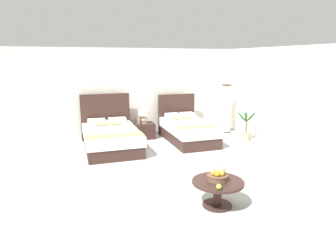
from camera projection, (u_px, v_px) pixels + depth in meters
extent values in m
cube|color=#B1B4AE|center=(178.00, 169.00, 6.36)|extent=(9.82, 9.85, 0.02)
cube|color=white|center=(138.00, 92.00, 8.94)|extent=(9.82, 0.12, 2.55)
cube|color=silver|center=(288.00, 99.00, 7.50)|extent=(0.12, 5.45, 2.55)
cube|color=#38231E|center=(112.00, 144.00, 7.63)|extent=(1.35, 2.09, 0.28)
cube|color=white|center=(111.00, 134.00, 7.58)|extent=(1.39, 2.13, 0.23)
cube|color=#38231E|center=(106.00, 117.00, 8.50)|extent=(1.35, 0.11, 1.30)
cube|color=white|center=(97.00, 122.00, 8.16)|extent=(0.47, 0.32, 0.14)
cube|color=white|center=(117.00, 120.00, 8.33)|extent=(0.47, 0.32, 0.14)
cylinder|color=tan|center=(108.00, 123.00, 8.02)|extent=(0.71, 0.18, 0.15)
cube|color=#9A8F60|center=(115.00, 136.00, 6.94)|extent=(1.35, 0.46, 0.01)
cube|color=#38231E|center=(189.00, 136.00, 8.35)|extent=(1.14, 1.99, 0.30)
cube|color=white|center=(189.00, 127.00, 8.29)|extent=(1.18, 2.03, 0.25)
cube|color=#38231E|center=(176.00, 114.00, 9.19)|extent=(1.14, 0.10, 1.21)
cube|color=white|center=(172.00, 116.00, 8.85)|extent=(0.39, 0.31, 0.14)
cube|color=white|center=(187.00, 115.00, 8.99)|extent=(0.39, 0.31, 0.14)
cylinder|color=tan|center=(183.00, 117.00, 8.69)|extent=(0.59, 0.17, 0.15)
cube|color=#9A8F60|center=(197.00, 127.00, 7.72)|extent=(1.14, 0.42, 0.01)
cube|color=#38231E|center=(144.00, 131.00, 8.68)|extent=(0.55, 0.43, 0.45)
sphere|color=tan|center=(147.00, 130.00, 8.46)|extent=(0.02, 0.02, 0.02)
cylinder|color=beige|center=(144.00, 123.00, 8.65)|extent=(0.18, 0.18, 0.02)
ellipsoid|color=beige|center=(144.00, 119.00, 8.63)|extent=(0.22, 0.22, 0.16)
cylinder|color=#99844C|center=(144.00, 116.00, 8.61)|extent=(0.02, 0.02, 0.04)
cylinder|color=beige|center=(144.00, 113.00, 8.58)|extent=(0.34, 0.34, 0.15)
cylinder|color=gray|center=(139.00, 121.00, 8.52)|extent=(0.09, 0.09, 0.18)
torus|color=gray|center=(139.00, 117.00, 8.50)|extent=(0.08, 0.08, 0.01)
cylinder|color=#38231E|center=(217.00, 205.00, 4.73)|extent=(0.46, 0.46, 0.02)
cylinder|color=#38231E|center=(217.00, 194.00, 4.69)|extent=(0.13, 0.13, 0.38)
cylinder|color=#38231E|center=(218.00, 182.00, 4.65)|extent=(0.80, 0.80, 0.04)
cylinder|color=brown|center=(217.00, 177.00, 4.67)|extent=(0.31, 0.31, 0.09)
torus|color=brown|center=(218.00, 175.00, 4.66)|extent=(0.33, 0.33, 0.02)
sphere|color=orange|center=(217.00, 174.00, 4.58)|extent=(0.08, 0.08, 0.08)
sphere|color=gold|center=(222.00, 174.00, 4.61)|extent=(0.08, 0.08, 0.08)
sphere|color=#CABE7D|center=(221.00, 170.00, 4.69)|extent=(0.16, 0.16, 0.16)
sphere|color=gold|center=(215.00, 171.00, 4.71)|extent=(0.08, 0.08, 0.08)
sphere|color=gold|center=(213.00, 173.00, 4.65)|extent=(0.07, 0.07, 0.07)
sphere|color=#8FB739|center=(219.00, 187.00, 4.33)|extent=(0.08, 0.08, 0.08)
cube|color=#341D18|center=(225.00, 132.00, 9.47)|extent=(0.24, 0.24, 0.03)
cube|color=silver|center=(226.00, 109.00, 9.31)|extent=(0.20, 0.20, 1.43)
cube|color=#341D18|center=(227.00, 85.00, 9.15)|extent=(0.24, 0.24, 0.02)
cylinder|color=tan|center=(246.00, 136.00, 8.46)|extent=(0.25, 0.25, 0.24)
cylinder|color=brown|center=(246.00, 127.00, 8.40)|extent=(0.04, 0.04, 0.31)
ellipsoid|color=#33602F|center=(251.00, 117.00, 8.39)|extent=(0.31, 0.07, 0.26)
ellipsoid|color=#33602F|center=(246.00, 116.00, 8.47)|extent=(0.15, 0.29, 0.29)
ellipsoid|color=#33602F|center=(242.00, 116.00, 8.44)|extent=(0.19, 0.33, 0.32)
ellipsoid|color=#33602F|center=(243.00, 119.00, 8.29)|extent=(0.28, 0.10, 0.23)
ellipsoid|color=#33602F|center=(246.00, 117.00, 8.21)|extent=(0.22, 0.26, 0.36)
ellipsoid|color=#33602F|center=(251.00, 117.00, 8.27)|extent=(0.18, 0.24, 0.34)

